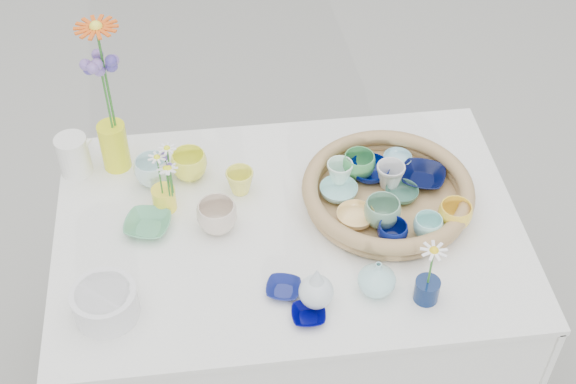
{
  "coord_description": "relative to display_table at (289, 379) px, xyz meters",
  "views": [
    {
      "loc": [
        -0.18,
        -1.47,
        2.35
      ],
      "look_at": [
        0.0,
        0.02,
        0.87
      ],
      "focal_mm": 50.0,
      "sensor_mm": 36.0,
      "label": 1
    }
  ],
  "objects": [
    {
      "name": "tray_ceramic_10",
      "position": [
        0.18,
        -0.03,
        0.8
      ],
      "size": [
        0.13,
        0.13,
        0.03
      ],
      "primitive_type": "imported",
      "rotation": [
        0.0,
        0.0,
        0.32
      ],
      "color": "#FFD07E",
      "rests_on": "wicker_tray"
    },
    {
      "name": "display_table",
      "position": [
        0.0,
        0.0,
        0.0
      ],
      "size": [
        1.26,
        0.86,
        0.77
      ],
      "primitive_type": null,
      "color": "white",
      "rests_on": "ground"
    },
    {
      "name": "loose_ceramic_2",
      "position": [
        -0.38,
        0.03,
        0.78
      ],
      "size": [
        0.15,
        0.15,
        0.03
      ],
      "primitive_type": "imported",
      "rotation": [
        0.0,
        0.0,
        -0.28
      ],
      "color": "#58A676",
      "rests_on": "display_table"
    },
    {
      "name": "hydrangea",
      "position": [
        -0.46,
        0.29,
        1.01
      ],
      "size": [
        0.1,
        0.1,
        0.28
      ],
      "primitive_type": null,
      "rotation": [
        0.0,
        0.0,
        0.42
      ],
      "color": "#4B3E9F",
      "rests_on": "tall_vase_yellow"
    },
    {
      "name": "daisy_cup",
      "position": [
        -0.33,
        0.11,
        0.8
      ],
      "size": [
        0.07,
        0.07,
        0.07
      ],
      "primitive_type": "cylinder",
      "rotation": [
        0.0,
        0.0,
        -0.1
      ],
      "color": "yellow",
      "rests_on": "display_table"
    },
    {
      "name": "tray_ceramic_12",
      "position": [
        0.22,
        0.15,
        0.82
      ],
      "size": [
        0.09,
        0.09,
        0.07
      ],
      "primitive_type": "imported",
      "rotation": [
        0.0,
        0.0,
        -0.01
      ],
      "color": "#449A55",
      "rests_on": "wicker_tray"
    },
    {
      "name": "fluted_bowl",
      "position": [
        -0.48,
        -0.24,
        0.81
      ],
      "size": [
        0.17,
        0.17,
        0.08
      ],
      "primitive_type": null,
      "rotation": [
        0.0,
        0.0,
        -0.03
      ],
      "color": "silver",
      "rests_on": "display_table"
    },
    {
      "name": "tray_ceramic_0",
      "position": [
        0.25,
        0.15,
        0.8
      ],
      "size": [
        0.13,
        0.13,
        0.04
      ],
      "primitive_type": "imported",
      "rotation": [
        0.0,
        0.0,
        -0.18
      ],
      "color": "#000F65",
      "rests_on": "wicker_tray"
    },
    {
      "name": "tray_ceramic_11",
      "position": [
        0.35,
        -0.1,
        0.81
      ],
      "size": [
        0.08,
        0.08,
        0.06
      ],
      "primitive_type": "imported",
      "rotation": [
        0.0,
        0.0,
        0.03
      ],
      "color": "#94DDD7",
      "rests_on": "wicker_tray"
    },
    {
      "name": "loose_ceramic_4",
      "position": [
        -0.04,
        -0.23,
        0.78
      ],
      "size": [
        0.11,
        0.11,
        0.02
      ],
      "primitive_type": "imported",
      "rotation": [
        0.0,
        0.0,
        -0.29
      ],
      "color": "navy",
      "rests_on": "display_table"
    },
    {
      "name": "gerbera",
      "position": [
        -0.45,
        0.3,
        1.07
      ],
      "size": [
        0.16,
        0.16,
        0.34
      ],
      "primitive_type": null,
      "rotation": [
        0.0,
        0.0,
        -0.27
      ],
      "color": "#E25312",
      "rests_on": "tall_vase_yellow"
    },
    {
      "name": "white_pitcher",
      "position": [
        -0.58,
        0.29,
        0.83
      ],
      "size": [
        0.14,
        0.11,
        0.12
      ],
      "primitive_type": null,
      "rotation": [
        0.0,
        0.0,
        0.18
      ],
      "color": "white",
      "rests_on": "display_table"
    },
    {
      "name": "loose_ceramic_6",
      "position": [
        0.01,
        -0.31,
        0.78
      ],
      "size": [
        0.09,
        0.09,
        0.02
      ],
      "primitive_type": "imported",
      "rotation": [
        0.0,
        0.0,
        -0.04
      ],
      "color": "#010250",
      "rests_on": "display_table"
    },
    {
      "name": "tray_ceramic_8",
      "position": [
        0.34,
        0.19,
        0.8
      ],
      "size": [
        0.11,
        0.11,
        0.03
      ],
      "primitive_type": "imported",
      "rotation": [
        0.0,
        0.0,
        0.42
      ],
      "color": "#92C7D4",
      "rests_on": "wicker_tray"
    },
    {
      "name": "bud_vase_paleblue",
      "position": [
        0.03,
        -0.27,
        0.83
      ],
      "size": [
        0.11,
        0.11,
        0.13
      ],
      "primitive_type": null,
      "rotation": [
        0.0,
        0.0,
        -0.26
      ],
      "color": "silver",
      "rests_on": "display_table"
    },
    {
      "name": "ground",
      "position": [
        0.0,
        0.0,
        0.0
      ],
      "size": [
        80.0,
        80.0,
        0.0
      ],
      "primitive_type": "plane",
      "color": "#9D9D93"
    },
    {
      "name": "loose_ceramic_3",
      "position": [
        -0.19,
        0.01,
        0.81
      ],
      "size": [
        0.13,
        0.13,
        0.09
      ],
      "primitive_type": "imported",
      "rotation": [
        0.0,
        0.0,
        -0.22
      ],
      "color": "beige",
      "rests_on": "display_table"
    },
    {
      "name": "tall_vase_yellow",
      "position": [
        -0.47,
        0.3,
        0.84
      ],
      "size": [
        0.1,
        0.1,
        0.15
      ],
      "primitive_type": "cylinder",
      "rotation": [
        0.0,
        0.0,
        0.36
      ],
      "color": "yellow",
      "rests_on": "display_table"
    },
    {
      "name": "loose_ceramic_0",
      "position": [
        -0.26,
        0.23,
        0.81
      ],
      "size": [
        0.1,
        0.1,
        0.08
      ],
      "primitive_type": "imported",
      "rotation": [
        0.0,
        0.0,
        -0.01
      ],
      "color": "#ECF045",
      "rests_on": "display_table"
    },
    {
      "name": "tray_ceramic_6",
      "position": [
        0.16,
        0.13,
        0.82
      ],
      "size": [
        0.09,
        0.09,
        0.07
      ],
      "primitive_type": "imported",
      "rotation": [
        0.0,
        0.0,
        0.29
      ],
      "color": "#CFF5E0",
      "rests_on": "wicker_tray"
    },
    {
      "name": "bud_vase_cobalt",
      "position": [
        0.31,
        -0.29,
        0.8
      ],
      "size": [
        0.08,
        0.08,
        0.06
      ],
      "primitive_type": "cylinder",
      "rotation": [
        0.0,
        0.0,
        0.24
      ],
      "color": "#0A1D47",
      "rests_on": "display_table"
    },
    {
      "name": "loose_ceramic_1",
      "position": [
        -0.12,
        0.15,
        0.8
      ],
      "size": [
        0.1,
        0.1,
        0.07
      ],
      "primitive_type": "imported",
      "rotation": [
        0.0,
        0.0,
        0.39
      ],
      "color": "#EAE856",
      "rests_on": "display_table"
    },
    {
      "name": "tray_ceramic_2",
      "position": [
        0.43,
        -0.07,
        0.82
      ],
      "size": [
        0.12,
        0.12,
        0.07
      ],
      "primitive_type": "imported",
      "rotation": [
        0.0,
        0.0,
        -0.39
      ],
      "color": "yellow",
      "rests_on": "wicker_tray"
    },
    {
      "name": "tray_ceramic_4",
      "position": [
        0.24,
        -0.04,
        0.82
      ],
      "size": [
        0.11,
        0.11,
        0.08
      ],
      "primitive_type": "imported",
      "rotation": [
        0.0,
        0.0,
        0.11
      ],
      "color": "#6DA081",
      "rests_on": "wicker_tray"
    },
    {
      "name": "tray_ceramic_9",
      "position": [
        0.26,
        -0.11,
        0.81
      ],
      "size": [
        0.1,
        0.1,
        0.06
      ],
      "primitive_type": "imported",
      "rotation": [
        0.0,
        0.0,
        0.39
      ],
      "color": "#040F53",
      "rests_on": "wicker_tray"
    },
    {
      "name": "wicker_tray",
      "position": [
        0.28,
        0.05,
        0.8
      ],
      "size": [
        0.47,
        0.47,
        0.08
      ],
      "primitive_type": null,
      "color": "olive",
      "rests_on": "display_table"
    },
    {
      "name": "tray_ceramic_3",
      "position": [
        0.32,
        0.05,
        0.8
      ],
      "size": [
        0.12,
        0.12,
        0.03
      ],
      "primitive_type": "imported",
      "rotation": [
        0.0,
        0.0,
        -0.39
      ],
      "color": "#3F745F",
      "rests_on": "wicker_tray"
    },
    {
      "name": "tray_ceramic_7",
      "position": [
        0.3,
        0.1,
        0.82
      ],
      "size": [
        0.08,
        0.08,
        0.07
      ],
      "primitive_type": "imported",
      "rotation": [
        0.0,
        0.0,
        0.04
      ],
      "color": "silver",
      "rests_on": "wicker_tray"
    },
    {
      "name": "loose_ceramic_5",
      "position": [
        -0.36,
        0.22,
        0.81
      ],
      "size": [
        0.12,
        0.12,
        0.08
      ],
      "primitive_type": "imported",
      "rotation": [
        0.0,
        0.0,
        0.18
      ],
      "color": "silver",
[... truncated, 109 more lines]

